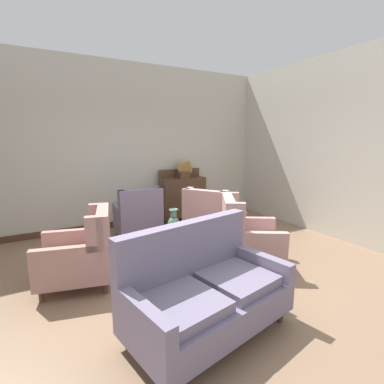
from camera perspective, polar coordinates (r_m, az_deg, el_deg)
The scene contains 14 objects.
ground at distance 3.89m, azimuth -0.82°, elevation -17.54°, with size 9.09×9.09×0.00m, color #896B51.
wall_back at distance 6.13m, azimuth -13.89°, elevation 8.86°, with size 6.65×0.08×3.36m, color beige.
wall_right at distance 6.23m, azimuth 22.54°, elevation 8.39°, with size 0.08×4.04×3.36m, color beige.
baseboard_back at distance 6.33m, azimuth -13.10°, elevation -5.97°, with size 6.49×0.03×0.12m, color #4C3323.
coffee_table at distance 4.21m, azimuth -3.58°, elevation -9.52°, with size 0.80×0.80×0.49m.
porcelain_vase at distance 4.12m, azimuth -3.69°, elevation -6.21°, with size 0.17×0.17×0.36m.
settee at distance 2.86m, azimuth 2.57°, elevation -19.20°, with size 1.69×1.10×1.03m.
armchair_back_corner at distance 3.92m, azimuth -21.22°, elevation -11.39°, with size 1.01×0.93×0.97m.
armchair_foreground_right at distance 5.00m, azimuth 3.70°, elevation -5.77°, with size 1.15×1.11×1.02m.
armchair_beside_settee at distance 4.26m, azimuth 10.71°, elevation -8.85°, with size 1.14×1.13×1.02m.
armchair_near_window at distance 5.33m, azimuth -10.75°, elevation -5.03°, with size 0.82×0.97×0.99m.
side_table at distance 4.80m, azimuth 8.28°, elevation -7.03°, with size 0.45×0.45×0.66m.
sideboard at distance 6.44m, azimuth -1.85°, elevation -0.92°, with size 1.02×0.36×1.16m.
gramophone at distance 6.28m, azimuth -1.11°, elevation 5.18°, with size 0.39×0.50×0.54m.
Camera 1 is at (-1.62, -3.03, 1.84)m, focal length 26.62 mm.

